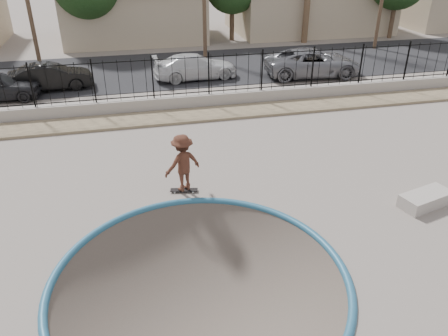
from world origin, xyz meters
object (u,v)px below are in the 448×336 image
(skateboard, at_px, (184,190))
(car_b, at_px, (51,77))
(car_d, at_px, (313,63))
(skater, at_px, (183,166))
(concrete_ledge, at_px, (426,199))
(car_c, at_px, (195,67))

(skateboard, relative_size, car_b, 0.22)
(skateboard, bearing_deg, car_d, 62.77)
(skater, xyz_separation_m, car_d, (8.84, 10.73, -0.13))
(concrete_ledge, distance_m, car_c, 14.76)
(skater, height_order, car_d, skater)
(concrete_ledge, xyz_separation_m, car_b, (-11.85, 13.81, 0.50))
(skateboard, bearing_deg, concrete_ledge, -6.98)
(car_c, bearing_deg, car_b, 87.76)
(concrete_ledge, distance_m, car_d, 13.27)
(car_b, bearing_deg, concrete_ledge, -145.27)
(skateboard, height_order, car_c, car_c)
(car_b, bearing_deg, car_d, -98.82)
(skateboard, distance_m, car_c, 11.98)
(skateboard, relative_size, concrete_ledge, 0.54)
(car_c, relative_size, car_d, 0.85)
(skater, xyz_separation_m, car_b, (-5.05, 11.44, -0.20))
(car_d, bearing_deg, skater, 145.47)
(car_c, bearing_deg, skateboard, 164.04)
(skateboard, relative_size, car_c, 0.19)
(skateboard, distance_m, car_b, 12.52)
(skater, distance_m, car_b, 12.51)
(skater, bearing_deg, skateboard, 180.00)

